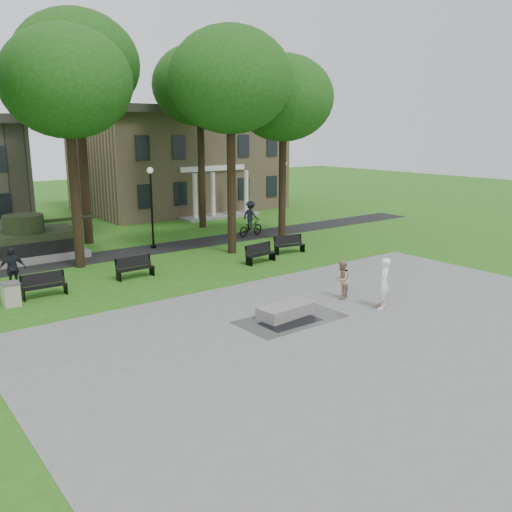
# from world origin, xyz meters

# --- Properties ---
(ground) EXTENTS (120.00, 120.00, 0.00)m
(ground) POSITION_xyz_m (0.00, 0.00, 0.00)
(ground) COLOR #295714
(ground) RESTS_ON ground
(plaza) EXTENTS (22.00, 16.00, 0.02)m
(plaza) POSITION_xyz_m (0.00, -5.00, 0.01)
(plaza) COLOR gray
(plaza) RESTS_ON ground
(footpath) EXTENTS (44.00, 2.60, 0.01)m
(footpath) POSITION_xyz_m (0.00, 12.00, 0.01)
(footpath) COLOR black
(footpath) RESTS_ON ground
(building_right) EXTENTS (17.00, 12.00, 8.60)m
(building_right) POSITION_xyz_m (10.00, 26.00, 4.34)
(building_right) COLOR #9E8460
(building_right) RESTS_ON ground
(tree_1) EXTENTS (6.20, 6.20, 11.63)m
(tree_1) POSITION_xyz_m (-4.50, 10.50, 8.95)
(tree_1) COLOR black
(tree_1) RESTS_ON ground
(tree_2) EXTENTS (6.60, 6.60, 12.16)m
(tree_2) POSITION_xyz_m (3.50, 8.50, 9.32)
(tree_2) COLOR black
(tree_2) RESTS_ON ground
(tree_3) EXTENTS (6.00, 6.00, 11.19)m
(tree_3) POSITION_xyz_m (8.00, 9.50, 8.60)
(tree_3) COLOR black
(tree_3) RESTS_ON ground
(tree_4) EXTENTS (7.20, 7.20, 13.50)m
(tree_4) POSITION_xyz_m (-2.00, 16.00, 10.39)
(tree_4) COLOR black
(tree_4) RESTS_ON ground
(tree_5) EXTENTS (6.40, 6.40, 12.44)m
(tree_5) POSITION_xyz_m (6.50, 16.50, 9.67)
(tree_5) COLOR black
(tree_5) RESTS_ON ground
(lamp_mid) EXTENTS (0.36, 0.36, 4.73)m
(lamp_mid) POSITION_xyz_m (0.50, 12.30, 2.79)
(lamp_mid) COLOR black
(lamp_mid) RESTS_ON ground
(lamp_right) EXTENTS (0.36, 0.36, 4.73)m
(lamp_right) POSITION_xyz_m (10.50, 12.30, 2.79)
(lamp_right) COLOR black
(lamp_right) RESTS_ON ground
(tank_monument) EXTENTS (7.45, 3.40, 2.40)m
(tank_monument) POSITION_xyz_m (-6.46, 14.00, 0.86)
(tank_monument) COLOR gray
(tank_monument) RESTS_ON ground
(puddle) EXTENTS (2.20, 1.20, 0.00)m
(puddle) POSITION_xyz_m (-1.29, -2.12, 0.02)
(puddle) COLOR black
(puddle) RESTS_ON plaza
(concrete_block) EXTENTS (2.28, 1.18, 0.45)m
(concrete_block) POSITION_xyz_m (-1.03, -1.57, 0.24)
(concrete_block) COLOR gray
(concrete_block) RESTS_ON plaza
(skateboard) EXTENTS (0.80, 0.46, 0.07)m
(skateboard) POSITION_xyz_m (2.77, -2.91, 0.06)
(skateboard) COLOR brown
(skateboard) RESTS_ON plaza
(skateboarder) EXTENTS (0.87, 0.76, 2.01)m
(skateboarder) POSITION_xyz_m (2.56, -3.12, 1.03)
(skateboarder) COLOR white
(skateboarder) RESTS_ON plaza
(friend_watching) EXTENTS (0.98, 0.92, 1.61)m
(friend_watching) POSITION_xyz_m (2.20, -1.26, 0.82)
(friend_watching) COLOR tan
(friend_watching) RESTS_ON plaza
(pedestrian_walker) EXTENTS (1.15, 0.54, 1.91)m
(pedestrian_walker) POSITION_xyz_m (-8.24, 8.22, 0.96)
(pedestrian_walker) COLOR black
(pedestrian_walker) RESTS_ON ground
(cyclist) EXTENTS (2.22, 1.31, 2.30)m
(cyclist) POSITION_xyz_m (7.30, 11.84, 0.94)
(cyclist) COLOR black
(cyclist) RESTS_ON ground
(park_bench_0) EXTENTS (1.81, 0.58, 1.00)m
(park_bench_0) POSITION_xyz_m (-7.47, 6.48, 0.52)
(park_bench_0) COLOR black
(park_bench_0) RESTS_ON ground
(park_bench_1) EXTENTS (1.81, 0.56, 1.00)m
(park_bench_1) POSITION_xyz_m (-3.17, 6.93, 0.52)
(park_bench_1) COLOR black
(park_bench_1) RESTS_ON ground
(park_bench_2) EXTENTS (1.84, 0.74, 1.00)m
(park_bench_2) POSITION_xyz_m (3.33, 5.71, 0.52)
(park_bench_2) COLOR black
(park_bench_2) RESTS_ON ground
(park_bench_3) EXTENTS (1.85, 0.81, 1.00)m
(park_bench_3) POSITION_xyz_m (6.03, 6.53, 0.52)
(park_bench_3) COLOR black
(park_bench_3) RESTS_ON ground
(trash_bin) EXTENTS (0.66, 0.66, 0.96)m
(trash_bin) POSITION_xyz_m (-8.86, 6.00, 0.49)
(trash_bin) COLOR #BDB19C
(trash_bin) RESTS_ON ground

